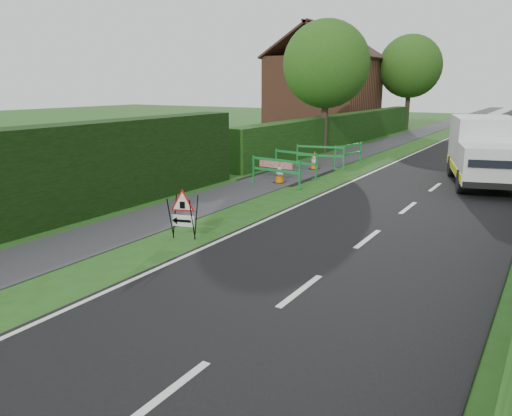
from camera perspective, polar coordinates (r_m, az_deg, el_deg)
The scene contains 17 objects.
ground at distance 9.39m, azimuth -11.69°, elevation -8.25°, with size 120.00×120.00×0.00m, color #234F16.
road_surface at distance 41.58m, azimuth 26.65°, elevation 7.68°, with size 6.00×90.00×0.02m, color black.
footpath at distance 42.40m, azimuth 19.20°, elevation 8.48°, with size 2.00×90.00×0.02m, color #2D2D30.
hedge_west_far at distance 30.56m, azimuth 10.09°, elevation 7.17°, with size 1.00×24.00×1.80m, color #14380F.
house_west at distance 39.67m, azimuth 7.75°, elevation 12.97°, with size 7.50×7.40×7.88m.
tree_nw at distance 26.53m, azimuth 8.04°, elevation 15.95°, with size 4.40×4.40×6.70m.
tree_fw at distance 41.68m, azimuth 17.21°, elevation 15.20°, with size 4.80×4.80×7.24m.
triangle_sign at distance 11.56m, azimuth -8.51°, elevation -0.27°, with size 0.84×0.84×1.00m.
works_van at distance 19.47m, azimuth 24.71°, elevation 6.05°, with size 3.31×5.51×2.36m.
traffic_cone_3 at distance 18.17m, azimuth 2.72°, elevation 4.09°, with size 0.38×0.38×0.79m.
traffic_cone_4 at distance 21.23m, azimuth 6.70°, elevation 5.45°, with size 0.38×0.38×0.79m.
ped_barrier_0 at distance 17.59m, azimuth 2.28°, elevation 4.55°, with size 2.09×0.58×1.00m.
ped_barrier_1 at distance 19.52m, azimuth 4.54°, elevation 5.46°, with size 2.09×0.77×1.00m.
ped_barrier_2 at distance 21.51m, azimuth 7.35°, elevation 6.18°, with size 2.09×0.82×1.00m.
ped_barrier_3 at distance 22.22m, azimuth 10.54°, elevation 6.31°, with size 0.77×2.09×1.00m.
redwhite_plank at distance 19.60m, azimuth 2.26°, elevation 3.66°, with size 1.50×0.04×0.25m, color red.
hatchback_car at distance 32.24m, azimuth 23.68°, elevation 7.77°, with size 1.59×3.95×1.34m, color silver.
Camera 1 is at (6.04, -6.28, 3.51)m, focal length 35.00 mm.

